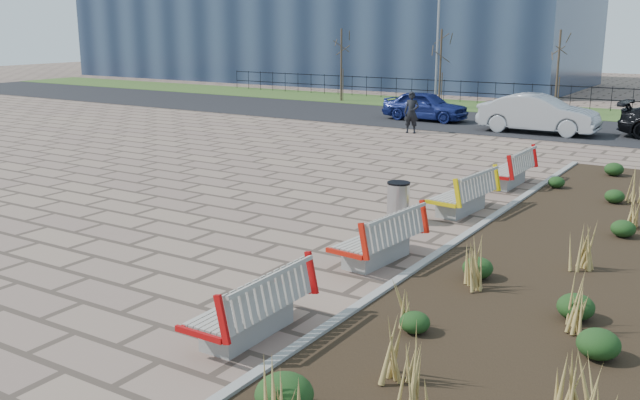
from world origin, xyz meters
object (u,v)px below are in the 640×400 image
Objects in this scene: bench_c at (461,192)px; litter_bin at (398,203)px; bench_a at (248,303)px; lamp_west at (437,49)px; car_silver at (538,114)px; pedestrian at (412,112)px; car_blue at (425,106)px; bench_d at (508,168)px; bench_b at (377,236)px.

bench_c is 2.32× the size of litter_bin.
bench_a is 28.82m from lamp_west.
litter_bin is 0.19× the size of car_silver.
pedestrian is 9.08m from lamp_west.
bench_c is at bearing -151.52° from car_blue.
car_blue reaches higher than litter_bin.
car_blue reaches higher than bench_a.
litter_bin is at bearing -156.38° from car_blue.
car_blue is (-7.48, 14.58, 0.18)m from bench_c.
bench_c is at bearing -172.30° from car_silver.
bench_d is 13.46m from car_blue.
car_silver is (4.35, 2.66, -0.04)m from pedestrian.
pedestrian is (-5.54, 12.37, 0.38)m from litter_bin.
lamp_west reaches higher than car_blue.
pedestrian reaches higher than bench_b.
pedestrian reaches higher than car_blue.
bench_c is 3.39m from bench_d.
car_silver is (-1.18, 15.03, 0.34)m from litter_bin.
litter_bin is (-0.86, -4.96, -0.05)m from bench_d.
lamp_west reaches higher than litter_bin.
pedestrian is at bearing -72.77° from lamp_west.
bench_a reaches higher than litter_bin.
car_blue is 5.55m from car_silver.
bench_d is at bearing -61.92° from pedestrian.
lamp_west reaches higher than bench_d.
bench_d is at bearing -60.37° from lamp_west.
bench_c is at bearing -64.90° from lamp_west.
bench_a is 1.00× the size of bench_c.
bench_d is 18.38m from lamp_west.
bench_b is 25.20m from lamp_west.
bench_c is 21.37m from lamp_west.
litter_bin is 0.15× the size of lamp_west.
bench_a is at bearing -160.39° from car_blue.
car_blue is at bearing 77.45° from car_silver.
pedestrian is at bearing 125.83° from bench_c.
litter_bin is at bearing 97.48° from bench_a.
bench_d is at bearing 95.43° from bench_b.
bench_a and bench_d have the same top height.
bench_b is 0.54× the size of car_blue.
bench_a is 1.00× the size of bench_d.
lamp_west is (-2.61, 8.41, 2.21)m from pedestrian.
bench_b is at bearing -79.59° from pedestrian.
bench_b is 2.76m from litter_bin.
lamp_west is at bearing 116.47° from bench_b.
car_silver is at bearing 94.51° from litter_bin.
car_blue is at bearing -71.85° from lamp_west.
car_silver is at bearing 18.75° from pedestrian.
lamp_west is at bearing 120.31° from bench_c.
pedestrian is at bearing 108.67° from bench_a.
bench_a is 23.84m from car_blue.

